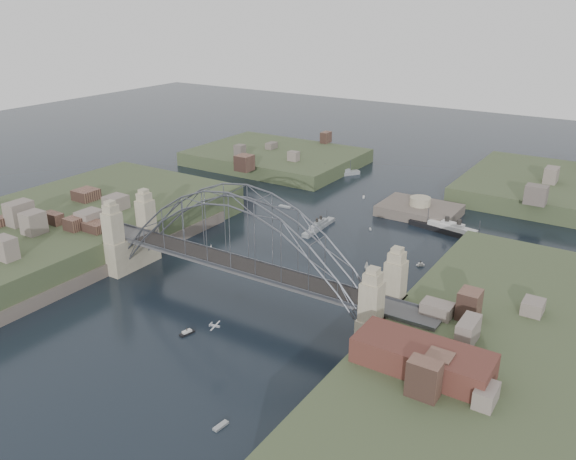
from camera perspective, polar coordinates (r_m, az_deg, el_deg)
The scene contains 20 objects.
ground at distance 123.45m, azimuth -4.56°, elevation -6.91°, with size 500.00×500.00×0.00m, color black.
bridge at distance 118.08m, azimuth -4.74°, elevation -1.65°, with size 84.00×13.80×24.60m.
shore_west at distance 161.11m, azimuth -21.08°, elevation -0.57°, with size 50.50×90.00×12.00m.
shore_east at distance 103.16m, azimuth 22.55°, elevation -13.71°, with size 50.50×90.00×12.00m.
headland_nw at distance 225.48m, azimuth -1.15°, elevation 6.60°, with size 60.00×45.00×9.00m, color #3C492B.
fort_island at distance 175.23m, azimuth 12.62°, elevation 1.33°, with size 22.00×16.00×9.40m.
wharf_shed at distance 89.57m, azimuth 12.96°, elevation -12.02°, with size 20.00×8.00×4.00m, color #592D26.
finger_pier at distance 86.37m, azimuth 5.58°, elevation -20.78°, with size 4.00×22.00×1.40m, color #4D4D50.
naval_cruiser_near at distance 160.41m, azimuth 3.01°, elevation 0.34°, with size 2.49×15.49×4.63m.
naval_cruiser_far at distance 209.60m, azimuth 4.86°, elevation 5.47°, with size 11.42×15.32×5.71m.
ocean_liner at distance 162.78m, azimuth 15.67°, elevation -0.06°, with size 25.03×7.63×6.09m.
aeroplane at distance 103.02m, azimuth -7.19°, elevation -9.20°, with size 1.92×3.43×0.50m.
small_boat_a at distance 146.97m, azimuth -7.51°, elevation -1.80°, with size 1.82×2.21×2.38m.
small_boat_b at distance 138.12m, azimuth 7.68°, elevation -3.35°, with size 1.24×1.83×2.38m.
small_boat_c at distance 113.38m, azimuth -9.80°, elevation -9.82°, with size 1.68×3.14×1.43m.
small_boat_d at distance 141.93m, azimuth 12.76°, elevation -3.32°, with size 1.82×1.71×1.43m.
small_boat_e at distance 177.46m, azimuth -0.30°, elevation 2.30°, with size 3.93×1.34×0.45m.
small_boat_f at distance 161.42m, azimuth 8.01°, elevation 0.07°, with size 1.14×1.51×0.45m.
small_boat_g at distance 91.49m, azimuth -6.56°, elevation -18.42°, with size 1.17×2.68×0.45m.
small_boat_h at distance 187.13m, azimuth 7.37°, elevation 3.19°, with size 1.23×1.88×1.43m.
Camera 1 is at (66.79, -85.61, 58.75)m, focal length 36.54 mm.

